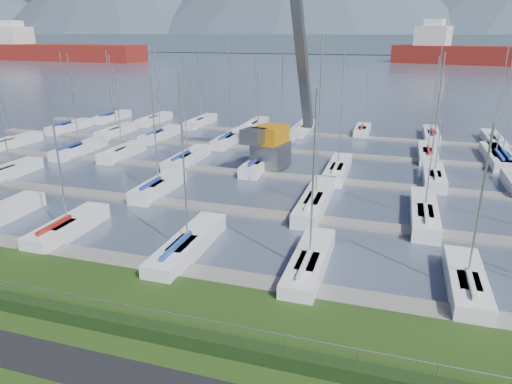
% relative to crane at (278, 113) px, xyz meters
% --- Properties ---
extents(path, '(160.00, 2.00, 0.04)m').
position_rel_crane_xyz_m(path, '(3.06, -32.68, -5.32)').
color(path, black).
rests_on(path, grass).
extents(water, '(800.00, 540.00, 0.20)m').
position_rel_crane_xyz_m(water, '(3.06, 230.32, -5.73)').
color(water, '#475368').
extents(hedge, '(80.00, 0.70, 0.70)m').
position_rel_crane_xyz_m(hedge, '(3.06, -30.08, -4.98)').
color(hedge, black).
rests_on(hedge, grass).
extents(fence, '(80.00, 0.04, 0.04)m').
position_rel_crane_xyz_m(fence, '(3.06, -29.68, -4.13)').
color(fence, gray).
rests_on(fence, grass).
extents(foothill, '(900.00, 80.00, 12.00)m').
position_rel_crane_xyz_m(foothill, '(3.06, 300.32, 0.67)').
color(foothill, '#455765').
rests_on(foothill, water).
extents(docks, '(90.00, 41.60, 0.25)m').
position_rel_crane_xyz_m(docks, '(3.06, -3.68, -5.55)').
color(docks, gray).
rests_on(docks, water).
extents(crane, '(4.98, 13.42, 22.35)m').
position_rel_crane_xyz_m(crane, '(0.00, 0.00, 0.00)').
color(crane, '#57585E').
rests_on(crane, water).
extents(cargo_ship_west, '(88.59, 22.70, 21.50)m').
position_rel_crane_xyz_m(cargo_ship_west, '(-156.60, 155.24, -1.67)').
color(cargo_ship_west, maroon).
rests_on(cargo_ship_west, water).
extents(cargo_ship_mid, '(108.32, 45.80, 21.50)m').
position_rel_crane_xyz_m(cargo_ship_mid, '(55.91, 181.23, -1.85)').
color(cargo_ship_mid, maroon).
rests_on(cargo_ship_mid, water).
extents(sailboat_fleet, '(74.46, 49.54, 13.66)m').
position_rel_crane_xyz_m(sailboat_fleet, '(2.73, -0.81, 0.11)').
color(sailboat_fleet, navy).
rests_on(sailboat_fleet, water).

